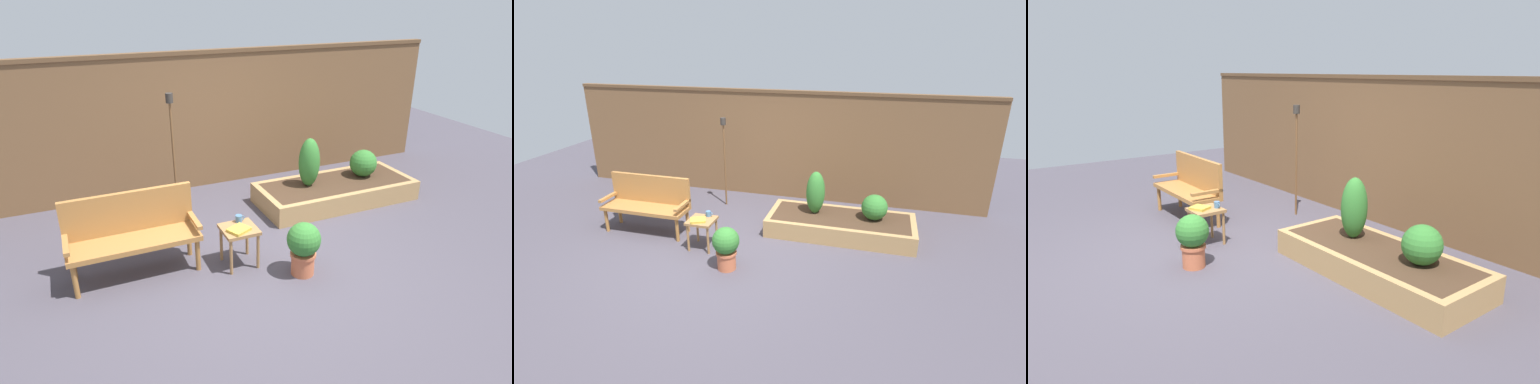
% 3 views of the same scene
% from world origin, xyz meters
% --- Properties ---
extents(ground_plane, '(14.00, 14.00, 0.00)m').
position_xyz_m(ground_plane, '(0.00, 0.00, 0.00)').
color(ground_plane, '#47424C').
extents(fence_back, '(8.40, 0.14, 2.16)m').
position_xyz_m(fence_back, '(0.00, 2.60, 1.09)').
color(fence_back, brown).
rests_on(fence_back, ground_plane).
extents(garden_bench, '(1.44, 0.48, 0.94)m').
position_xyz_m(garden_bench, '(-1.49, 0.46, 0.54)').
color(garden_bench, '#A87038').
rests_on(garden_bench, ground_plane).
extents(side_table, '(0.40, 0.40, 0.48)m').
position_xyz_m(side_table, '(-0.35, 0.10, 0.40)').
color(side_table, '#9E7042').
rests_on(side_table, ground_plane).
extents(cup_on_table, '(0.11, 0.08, 0.08)m').
position_xyz_m(cup_on_table, '(-0.29, 0.24, 0.52)').
color(cup_on_table, teal).
rests_on(cup_on_table, side_table).
extents(book_on_table, '(0.29, 0.27, 0.03)m').
position_xyz_m(book_on_table, '(-0.38, 0.04, 0.50)').
color(book_on_table, gold).
rests_on(book_on_table, side_table).
extents(potted_boxwood, '(0.38, 0.38, 0.63)m').
position_xyz_m(potted_boxwood, '(0.23, -0.37, 0.37)').
color(potted_boxwood, '#C66642').
rests_on(potted_boxwood, ground_plane).
extents(raised_planter_bed, '(2.40, 1.00, 0.30)m').
position_xyz_m(raised_planter_bed, '(1.66, 1.17, 0.15)').
color(raised_planter_bed, '#AD8451').
rests_on(raised_planter_bed, ground_plane).
extents(shrub_near_bench, '(0.31, 0.31, 0.73)m').
position_xyz_m(shrub_near_bench, '(1.21, 1.24, 0.66)').
color(shrub_near_bench, brown).
rests_on(shrub_near_bench, raised_planter_bed).
extents(shrub_far_corner, '(0.42, 0.42, 0.42)m').
position_xyz_m(shrub_far_corner, '(2.18, 1.24, 0.51)').
color(shrub_far_corner, brown).
rests_on(shrub_far_corner, raised_planter_bed).
extents(tiki_torch, '(0.10, 0.10, 1.72)m').
position_xyz_m(tiki_torch, '(-0.64, 1.83, 1.18)').
color(tiki_torch, brown).
rests_on(tiki_torch, ground_plane).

